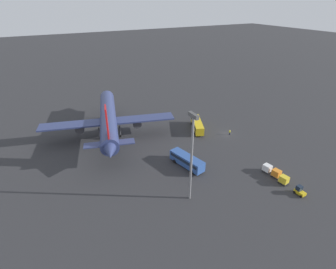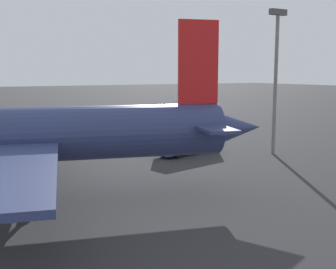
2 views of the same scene
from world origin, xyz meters
TOP-DOWN VIEW (x-y plane):
  - ground_plane at (0.00, 0.00)m, footprint 600.00×600.00m
  - airplane at (16.44, 33.69)m, footprint 46.63×40.28m
  - shuttle_bus_near at (7.29, 6.52)m, footprint 11.46×7.12m
  - shuttle_bus_far at (-9.52, 20.93)m, footprint 10.72×5.04m
  - baggage_tug at (-30.86, 4.33)m, footprint 2.41×1.64m
  - worker_person at (-0.87, -0.62)m, footprint 0.38×0.38m
  - cargo_cart_yellow at (-26.54, 4.44)m, footprint 2.22×1.95m
  - cargo_cart_orange at (-23.90, 4.01)m, footprint 2.22×1.95m
  - cargo_cart_white at (-21.26, 4.32)m, footprint 2.22×1.95m
  - light_pole at (-20.37, 26.88)m, footprint 2.80×0.70m

SIDE VIEW (x-z plane):
  - ground_plane at x=0.00m, z-range 0.00..0.00m
  - worker_person at x=-0.87m, z-range 0.00..1.74m
  - baggage_tug at x=-30.86m, z-range -0.11..1.99m
  - cargo_cart_yellow at x=-26.54m, z-range 0.16..2.22m
  - cargo_cart_orange at x=-23.90m, z-range 0.16..2.22m
  - cargo_cart_white at x=-21.26m, z-range 0.16..2.22m
  - shuttle_bus_near at x=7.29m, z-range 0.31..3.37m
  - shuttle_bus_far at x=-9.52m, z-range 0.31..3.40m
  - airplane at x=16.44m, z-range -2.05..14.46m
  - light_pole at x=-20.37m, z-range 2.07..22.39m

